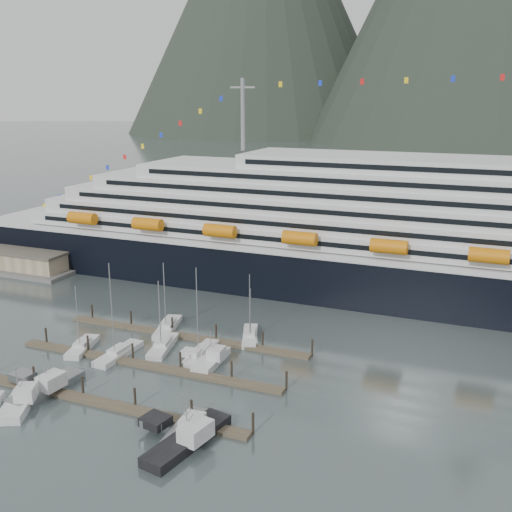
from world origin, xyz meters
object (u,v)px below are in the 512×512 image
object	(u,v)px
sailboat_g	(250,336)
sailboat_a	(82,347)
sailboat_f	(250,337)
sailboat_c	(163,347)
trawler_c	(186,438)
trawler_a	(45,387)
sailboat_b	(119,354)
sailboat_d	(201,354)
trawler_e	(210,359)
trawler_b	(19,401)
sailboat_e	(168,328)
warehouse	(6,255)
trawler_d	(184,431)
cruise_ship	(415,243)

from	to	relation	value
sailboat_g	sailboat_a	bearing A→B (deg)	101.18
sailboat_f	sailboat_g	distance (m)	0.11
sailboat_c	trawler_c	distance (m)	30.28
sailboat_f	trawler_a	xyz separation A→B (m)	(-20.24, -30.29, 0.50)
sailboat_b	sailboat_d	size ratio (longest dim) A/B	1.05
sailboat_a	trawler_e	distance (m)	23.32
sailboat_a	sailboat_c	world-z (taller)	sailboat_c
sailboat_g	trawler_b	world-z (taller)	sailboat_g
sailboat_e	sailboat_g	world-z (taller)	sailboat_e
warehouse	sailboat_g	size ratio (longest dim) A/B	3.58
sailboat_b	sailboat_g	size ratio (longest dim) A/B	1.33
sailboat_f	trawler_d	size ratio (longest dim) A/B	0.89
trawler_b	sailboat_f	bearing A→B (deg)	-56.36
trawler_e	sailboat_d	bearing A→B (deg)	51.71
warehouse	sailboat_e	world-z (taller)	sailboat_e
trawler_a	trawler_c	world-z (taller)	trawler_c
trawler_a	trawler_d	xyz separation A→B (m)	(24.79, -2.73, -0.03)
sailboat_b	sailboat_a	bearing A→B (deg)	91.97
cruise_ship	trawler_b	distance (m)	83.61
sailboat_f	trawler_b	world-z (taller)	sailboat_f
sailboat_b	trawler_e	xyz separation A→B (m)	(15.59, 3.37, 0.36)
sailboat_a	sailboat_c	size ratio (longest dim) A/B	0.94
sailboat_b	trawler_d	xyz separation A→B (m)	(22.19, -17.58, 0.41)
warehouse	trawler_b	xyz separation A→B (m)	(57.69, -57.05, -1.38)
warehouse	sailboat_g	distance (m)	81.44
sailboat_f	trawler_c	world-z (taller)	sailboat_f
sailboat_f	trawler_b	xyz separation A→B (m)	(-20.81, -35.05, 0.48)
cruise_ship	sailboat_c	size ratio (longest dim) A/B	15.93
cruise_ship	sailboat_c	world-z (taller)	cruise_ship
trawler_c	cruise_ship	bearing A→B (deg)	-3.58
sailboat_e	trawler_b	xyz separation A→B (m)	(-4.82, -32.92, 0.43)
trawler_d	sailboat_g	bearing A→B (deg)	3.19
trawler_c	trawler_a	bearing A→B (deg)	92.11
sailboat_e	sailboat_g	bearing A→B (deg)	-97.51
sailboat_a	sailboat_f	xyz separation A→B (m)	(25.12, 15.48, -0.03)
cruise_ship	warehouse	world-z (taller)	cruise_ship
sailboat_c	sailboat_f	xyz separation A→B (m)	(12.33, 9.93, -0.04)
sailboat_g	trawler_b	xyz separation A→B (m)	(-20.70, -35.05, 0.46)
sailboat_d	sailboat_g	bearing A→B (deg)	-29.28
sailboat_f	trawler_b	size ratio (longest dim) A/B	0.95
sailboat_f	sailboat_a	bearing A→B (deg)	96.97
sailboat_f	trawler_d	world-z (taller)	sailboat_f
sailboat_f	sailboat_g	bearing A→B (deg)	66.14
trawler_d	cruise_ship	bearing A→B (deg)	-20.45
sailboat_d	sailboat_e	world-z (taller)	sailboat_d
sailboat_a	sailboat_d	distance (m)	20.97
sailboat_c	sailboat_d	distance (m)	7.48
warehouse	sailboat_g	world-z (taller)	sailboat_g
sailboat_b	sailboat_f	distance (m)	23.44
sailboat_a	sailboat_g	size ratio (longest dim) A/B	0.96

